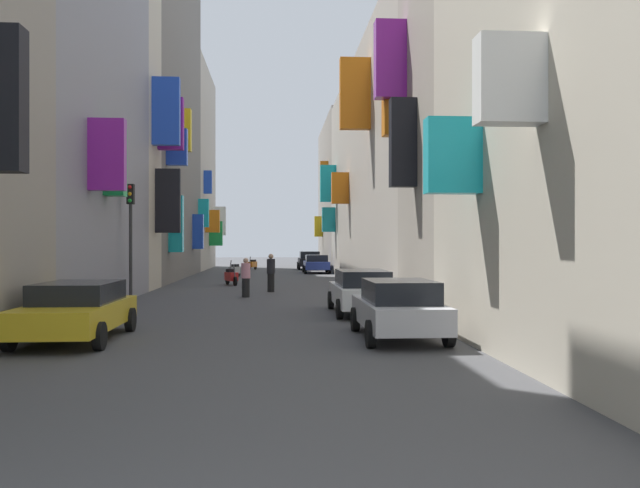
# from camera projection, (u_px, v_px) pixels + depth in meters

# --- Properties ---
(ground_plane) EXTENTS (140.00, 140.00, 0.00)m
(ground_plane) POSITION_uv_depth(u_px,v_px,m) (260.00, 287.00, 32.45)
(ground_plane) COLOR #424244
(building_left_mid_a) EXTENTS (7.11, 12.42, 18.63)m
(building_left_mid_a) POSITION_uv_depth(u_px,v_px,m) (29.00, 45.00, 22.81)
(building_left_mid_a) COLOR gray
(building_left_mid_a) RESTS_ON ground
(building_left_mid_b) EXTENTS (7.28, 3.29, 15.80)m
(building_left_mid_b) POSITION_uv_depth(u_px,v_px,m) (93.00, 125.00, 30.65)
(building_left_mid_b) COLOR #BCB29E
(building_left_mid_b) RESTS_ON ground
(building_left_mid_c) EXTENTS (7.09, 17.12, 21.05)m
(building_left_mid_c) POSITION_uv_depth(u_px,v_px,m) (138.00, 114.00, 40.82)
(building_left_mid_c) COLOR slate
(building_left_mid_c) RESTS_ON ground
(building_left_far) EXTENTS (7.17, 12.47, 17.33)m
(building_left_far) POSITION_uv_depth(u_px,v_px,m) (174.00, 169.00, 55.59)
(building_left_far) COLOR #B2A899
(building_left_far) RESTS_ON ground
(building_right_mid_a) EXTENTS (7.00, 5.03, 17.61)m
(building_right_mid_a) POSITION_uv_depth(u_px,v_px,m) (508.00, 32.00, 19.84)
(building_right_mid_a) COLOR #9E9384
(building_right_mid_a) RESTS_ON ground
(building_right_mid_b) EXTENTS (7.36, 25.95, 12.27)m
(building_right_mid_b) POSITION_uv_depth(u_px,v_px,m) (406.00, 173.00, 35.30)
(building_right_mid_b) COLOR #B2A899
(building_right_mid_b) RESTS_ON ground
(building_right_mid_c) EXTENTS (6.73, 14.73, 12.62)m
(building_right_mid_c) POSITION_uv_depth(u_px,v_px,m) (358.00, 196.00, 55.58)
(building_right_mid_c) COLOR gray
(building_right_mid_c) RESTS_ON ground
(parked_car_blue) EXTENTS (1.96, 4.03, 1.36)m
(parked_car_blue) POSITION_uv_depth(u_px,v_px,m) (316.00, 263.00, 47.91)
(parked_car_blue) COLOR navy
(parked_car_blue) RESTS_ON ground
(parked_car_white) EXTENTS (1.86, 4.46, 1.38)m
(parked_car_white) POSITION_uv_depth(u_px,v_px,m) (362.00, 290.00, 20.21)
(parked_car_white) COLOR white
(parked_car_white) RESTS_ON ground
(parked_car_silver) EXTENTS (1.87, 3.98, 1.38)m
(parked_car_silver) POSITION_uv_depth(u_px,v_px,m) (398.00, 308.00, 14.90)
(parked_car_silver) COLOR #B7B7BC
(parked_car_silver) RESTS_ON ground
(parked_car_black) EXTENTS (2.01, 4.20, 1.54)m
(parked_car_black) POSITION_uv_depth(u_px,v_px,m) (309.00, 260.00, 54.68)
(parked_car_black) COLOR black
(parked_car_black) RESTS_ON ground
(parked_car_yellow) EXTENTS (2.00, 4.33, 1.32)m
(parked_car_yellow) POSITION_uv_depth(u_px,v_px,m) (77.00, 309.00, 14.68)
(parked_car_yellow) COLOR gold
(parked_car_yellow) RESTS_ON ground
(scooter_red) EXTENTS (0.80, 1.73, 1.13)m
(scooter_red) POSITION_uv_depth(u_px,v_px,m) (231.00, 276.00, 34.05)
(scooter_red) COLOR red
(scooter_red) RESTS_ON ground
(scooter_silver) EXTENTS (0.79, 1.73, 1.13)m
(scooter_silver) POSITION_uv_depth(u_px,v_px,m) (234.00, 270.00, 41.97)
(scooter_silver) COLOR #ADADB2
(scooter_silver) RESTS_ON ground
(scooter_orange) EXTENTS (0.78, 1.81, 1.13)m
(scooter_orange) POSITION_uv_depth(u_px,v_px,m) (252.00, 264.00, 53.62)
(scooter_orange) COLOR orange
(scooter_orange) RESTS_ON ground
(pedestrian_crossing) EXTENTS (0.54, 0.54, 1.74)m
(pedestrian_crossing) POSITION_uv_depth(u_px,v_px,m) (271.00, 273.00, 29.29)
(pedestrian_crossing) COLOR black
(pedestrian_crossing) RESTS_ON ground
(pedestrian_near_left) EXTENTS (0.51, 0.51, 1.62)m
(pedestrian_near_left) POSITION_uv_depth(u_px,v_px,m) (246.00, 278.00, 26.41)
(pedestrian_near_left) COLOR black
(pedestrian_near_left) RESTS_ON ground
(traffic_light_near_corner) EXTENTS (0.26, 0.34, 4.44)m
(traffic_light_near_corner) POSITION_uv_depth(u_px,v_px,m) (131.00, 222.00, 23.84)
(traffic_light_near_corner) COLOR #2D2D2D
(traffic_light_near_corner) RESTS_ON ground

